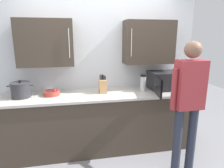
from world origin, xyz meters
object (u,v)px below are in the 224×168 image
stock_pot (21,90)px  knife_block (103,86)px  person_figure (188,98)px  microwave_oven (163,81)px  fruit_bowl (52,93)px  thermos_flask (143,83)px

stock_pot → knife_block: bearing=0.6°
knife_block → person_figure: bearing=-41.4°
microwave_oven → knife_block: knife_block is taller
microwave_oven → knife_block: size_ratio=2.57×
fruit_bowl → knife_block: size_ratio=0.79×
fruit_bowl → knife_block: 0.77m
microwave_oven → stock_pot: size_ratio=2.08×
thermos_flask → person_figure: 0.85m
thermos_flask → fruit_bowl: 1.41m
microwave_oven → thermos_flask: 0.37m
thermos_flask → knife_block: 0.65m
knife_block → stock_pot: 1.19m
fruit_bowl → person_figure: bearing=-26.2°
fruit_bowl → stock_pot: size_ratio=0.64×
thermos_flask → microwave_oven: bearing=7.6°
fruit_bowl → stock_pot: (-0.42, -0.02, 0.07)m
microwave_oven → person_figure: (-0.07, -0.85, -0.03)m
fruit_bowl → knife_block: (0.76, -0.01, 0.07)m
stock_pot → person_figure: person_figure is taller
fruit_bowl → person_figure: (1.70, -0.84, 0.08)m
fruit_bowl → person_figure: size_ratio=0.14×
microwave_oven → fruit_bowl: bearing=-179.7°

